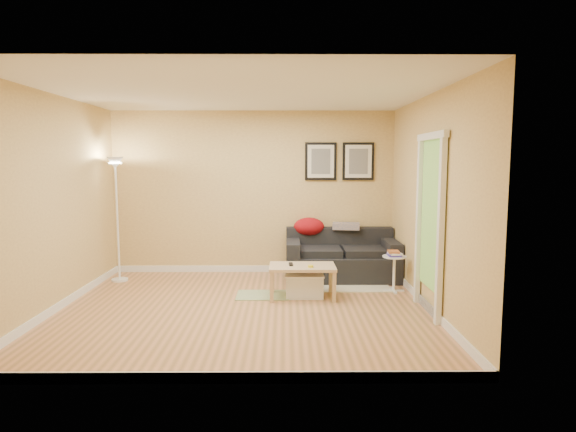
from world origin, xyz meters
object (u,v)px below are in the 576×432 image
object	(u,v)px
storage_bin	(304,285)
book_stack	(394,253)
sofa	(342,255)
floor_lamp	(117,223)
side_table	(394,274)
coffee_table	(302,281)

from	to	relation	value
storage_bin	book_stack	size ratio (longest dim) A/B	2.28
sofa	floor_lamp	distance (m)	3.42
storage_bin	floor_lamp	bearing A→B (deg)	162.62
book_stack	side_table	bearing A→B (deg)	-51.77
side_table	floor_lamp	distance (m)	4.12
coffee_table	side_table	distance (m)	1.31
floor_lamp	storage_bin	bearing A→B (deg)	-17.38
side_table	floor_lamp	size ratio (longest dim) A/B	0.27
storage_bin	side_table	xyz separation A→B (m)	(1.25, 0.24, 0.09)
storage_bin	floor_lamp	distance (m)	2.99
sofa	floor_lamp	bearing A→B (deg)	-177.94
sofa	coffee_table	distance (m)	1.23
coffee_table	floor_lamp	distance (m)	2.96
coffee_table	book_stack	distance (m)	1.35
coffee_table	storage_bin	size ratio (longest dim) A/B	1.70
book_stack	floor_lamp	distance (m)	4.08
book_stack	sofa	bearing A→B (deg)	148.26
sofa	coffee_table	bearing A→B (deg)	-121.79
storage_bin	side_table	bearing A→B (deg)	10.72
book_stack	storage_bin	bearing A→B (deg)	-151.30
book_stack	floor_lamp	size ratio (longest dim) A/B	0.12
floor_lamp	side_table	bearing A→B (deg)	-8.88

